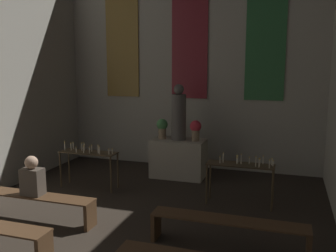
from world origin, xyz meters
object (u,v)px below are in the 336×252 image
candle_rack_right (241,170)px  pew_back_left (33,201)px  candle_rack_left (88,157)px  statue (179,115)px  pew_back_right (228,227)px  flower_vase_right (196,129)px  person_seated (32,178)px  altar (178,158)px  flower_vase_left (162,127)px

candle_rack_right → pew_back_left: candle_rack_right is taller
candle_rack_left → pew_back_left: bearing=-91.8°
candle_rack_left → candle_rack_right: 3.21m
statue → pew_back_right: 3.73m
flower_vase_right → pew_back_left: size_ratio=0.21×
candle_rack_right → person_seated: (-3.25, -1.78, 0.07)m
altar → candle_rack_right: candle_rack_right is taller
candle_rack_right → altar: bearing=139.9°
flower_vase_left → candle_rack_left: (-1.20, -1.35, -0.48)m
candle_rack_left → pew_back_right: bearing=-28.7°
flower_vase_right → flower_vase_left: bearing=180.0°
altar → pew_back_right: altar is taller
statue → person_seated: size_ratio=1.92×
altar → pew_back_left: 3.55m
flower_vase_left → person_seated: size_ratio=0.70×
candle_rack_left → pew_back_right: (3.26, -1.78, -0.34)m
pew_back_left → statue: bearing=62.1°
altar → candle_rack_right: bearing=-40.1°
statue → flower_vase_left: 0.51m
pew_back_right → person_seated: size_ratio=3.35×
pew_back_left → flower_vase_left: bearing=68.2°
flower_vase_right → person_seated: size_ratio=0.70×
altar → statue: size_ratio=0.96×
pew_back_left → candle_rack_right: bearing=28.7°
altar → person_seated: person_seated is taller
flower_vase_right → person_seated: bearing=-123.1°
flower_vase_left → flower_vase_right: bearing=0.0°
pew_back_left → flower_vase_right: bearing=56.7°
altar → flower_vase_right: (0.40, 0.00, 0.72)m
flower_vase_right → candle_rack_right: size_ratio=0.38×
candle_rack_right → pew_back_left: bearing=-151.3°
altar → flower_vase_left: bearing=180.0°
candle_rack_right → person_seated: bearing=-151.2°
altar → person_seated: 3.55m
pew_back_right → pew_back_left: bearing=180.0°
statue → pew_back_right: (1.66, -3.14, -1.14)m
pew_back_left → person_seated: 0.41m
flower_vase_left → person_seated: 3.40m
flower_vase_left → statue: bearing=-0.0°
flower_vase_right → person_seated: (-2.04, -3.14, -0.42)m
candle_rack_left → pew_back_left: (-0.06, -1.78, -0.34)m
person_seated → altar: bearing=62.4°
candle_rack_right → pew_back_right: size_ratio=0.56×
pew_back_right → person_seated: bearing=180.0°
flower_vase_left → candle_rack_left: flower_vase_left is taller
statue → flower_vase_left: (-0.40, 0.00, -0.32)m
candle_rack_left → flower_vase_left: bearing=48.4°
candle_rack_left → pew_back_right: size_ratio=0.56×
altar → pew_back_right: size_ratio=0.55×
flower_vase_right → candle_rack_left: (-2.01, -1.35, -0.48)m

